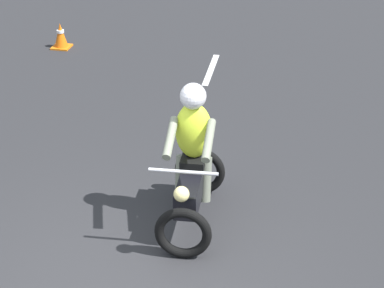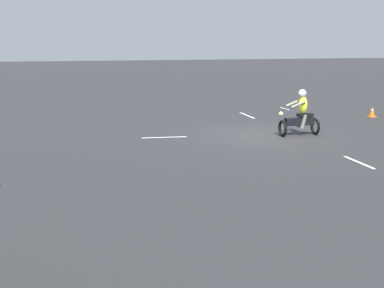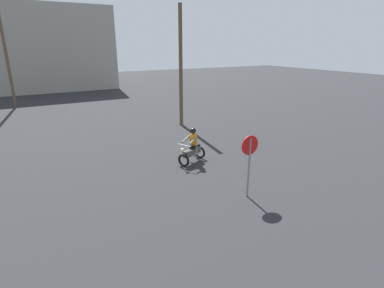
{
  "view_description": "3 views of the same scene",
  "coord_description": "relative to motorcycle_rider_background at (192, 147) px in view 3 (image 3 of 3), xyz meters",
  "views": [
    {
      "loc": [
        5.59,
        1.88,
        4.68
      ],
      "look_at": [
        -1.28,
        0.39,
        1.0
      ],
      "focal_mm": 70.0,
      "sensor_mm": 36.0,
      "label": 1
    },
    {
      "loc": [
        6.66,
        17.93,
        3.53
      ],
      "look_at": [
        3.79,
        5.33,
        0.9
      ],
      "focal_mm": 50.0,
      "sensor_mm": 36.0,
      "label": 2
    },
    {
      "loc": [
        2.45,
        -1.04,
        5.23
      ],
      "look_at": [
        8.85,
        10.27,
        0.9
      ],
      "focal_mm": 28.0,
      "sensor_mm": 36.0,
      "label": 3
    }
  ],
  "objects": [
    {
      "name": "stop_sign",
      "position": [
        0.08,
        -3.86,
        0.91
      ],
      "size": [
        0.7,
        0.08,
        2.3
      ],
      "color": "slate",
      "rests_on": "ground"
    },
    {
      "name": "utility_pole_far",
      "position": [
        -7.13,
        18.92,
        4.09
      ],
      "size": [
        0.24,
        0.24,
        9.63
      ],
      "primitive_type": "cylinder",
      "color": "brown",
      "rests_on": "ground"
    },
    {
      "name": "motorcycle_rider_background",
      "position": [
        0.0,
        0.0,
        0.0
      ],
      "size": [
        1.53,
        1.15,
        1.66
      ],
      "rotation": [
        0.0,
        0.0,
        2.01
      ],
      "color": "black",
      "rests_on": "ground"
    },
    {
      "name": "utility_pole_near",
      "position": [
        2.7,
        6.29,
        3.09
      ],
      "size": [
        0.24,
        0.24,
        7.63
      ],
      "primitive_type": "cylinder",
      "color": "brown",
      "rests_on": "ground"
    }
  ]
}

